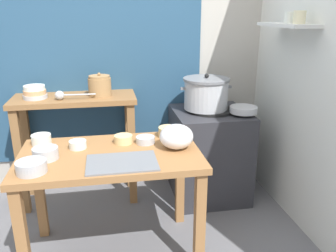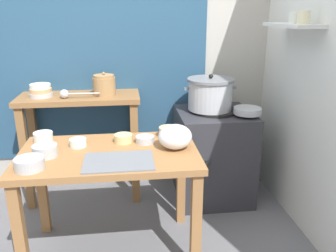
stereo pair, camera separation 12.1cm
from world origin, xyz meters
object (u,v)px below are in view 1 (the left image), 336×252
Objects in this scene: bowl_stack_enamel at (35,92)px; prep_bowl_6 at (168,131)px; plastic_bag at (176,137)px; prep_bowl_4 at (45,153)px; wide_pan at (243,110)px; back_shelf_table at (76,123)px; prep_bowl_5 at (145,140)px; prep_table at (111,169)px; serving_tray at (122,163)px; prep_bowl_1 at (41,139)px; stove_block at (209,154)px; prep_bowl_0 at (31,166)px; steamer_pot at (206,93)px; ladle at (61,95)px; clay_pot at (100,86)px; prep_bowl_3 at (78,144)px; prep_bowl_2 at (123,139)px.

prep_bowl_6 is at bearing -29.83° from bowl_stack_enamel.
plastic_bag is 0.79m from prep_bowl_4.
back_shelf_table is at bearing 168.15° from wide_pan.
plastic_bag is at bearing -86.71° from prep_bowl_6.
prep_bowl_5 is (0.49, -0.64, 0.07)m from back_shelf_table.
prep_table is 0.21m from serving_tray.
bowl_stack_enamel is 1.45× the size of prep_bowl_1.
prep_bowl_6 reaches higher than prep_bowl_5.
prep_bowl_0 is (-1.25, -0.84, 0.37)m from stove_block.
back_shelf_table is at bearing 80.42° from prep_bowl_0.
bowl_stack_enamel is (-1.34, 0.10, 0.04)m from steamer_pot.
wide_pan reaches higher than prep_table.
steamer_pot is at bearing 30.51° from prep_bowl_4.
back_shelf_table is 3.16× the size of ladle.
back_shelf_table is 2.40× the size of serving_tray.
steamer_pot is at bearing 147.74° from wide_pan.
prep_bowl_0 and prep_bowl_1 have the same top height.
clay_pot is 1.06m from prep_bowl_0.
prep_bowl_0 is 0.42m from prep_bowl_1.
prep_table is at bearing -86.18° from clay_pot.
steamer_pot is at bearing 48.64° from serving_tray.
prep_bowl_5 is (0.78, -0.64, -0.20)m from bowl_stack_enamel.
prep_bowl_4 reaches higher than prep_bowl_3.
prep_bowl_3 is at bearing -84.98° from back_shelf_table.
bowl_stack_enamel is 0.58m from prep_bowl_1.
steamer_pot is 1.12m from serving_tray.
prep_bowl_3 is (-0.20, 0.11, 0.14)m from prep_table.
prep_bowl_1 reaches higher than prep_bowl_3.
plastic_bag is at bearing -123.40° from stove_block.
stove_block is at bearing 33.35° from prep_bowl_2.
ladle reaches higher than prep_bowl_5.
prep_bowl_2 is at bearing 7.91° from prep_bowl_3.
plastic_bag is at bearing -38.33° from bowl_stack_enamel.
prep_bowl_0 is at bearing -105.20° from prep_bowl_4.
prep_bowl_5 is at bearing 26.57° from prep_bowl_0.
wide_pan is 1.74× the size of prep_bowl_5.
prep_bowl_5 is (-0.18, 0.12, -0.05)m from plastic_bag.
clay_pot is 1.15m from wide_pan.
clay_pot is (-0.88, 0.13, 0.60)m from stove_block.
clay_pot reaches higher than prep_bowl_3.
ladle is 0.97m from serving_tray.
prep_bowl_1 is 0.84× the size of prep_bowl_4.
steamer_pot is 3.93× the size of prep_bowl_3.
prep_table is 8.11× the size of prep_bowl_6.
stove_block is (1.09, -0.13, -0.30)m from back_shelf_table.
prep_bowl_0 is 0.92m from prep_bowl_6.
plastic_bag is (-0.42, -0.64, 0.41)m from stove_block.
bowl_stack_enamel is 1.22× the size of prep_bowl_4.
steamer_pot reaches higher than ladle.
plastic_bag reaches higher than prep_bowl_5.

